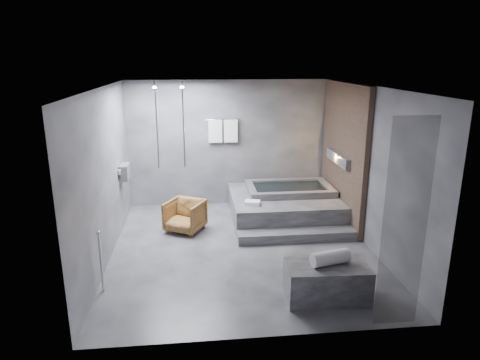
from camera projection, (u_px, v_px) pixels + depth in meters
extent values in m
plane|color=#313133|center=(242.00, 249.00, 7.56)|extent=(5.00, 5.00, 0.00)
cube|color=#515154|center=(242.00, 87.00, 6.79)|extent=(4.50, 5.00, 0.04)
cube|color=#3C3C41|center=(230.00, 144.00, 9.56)|extent=(4.50, 0.04, 2.80)
cube|color=#3C3C41|center=(267.00, 230.00, 4.79)|extent=(4.50, 0.04, 2.80)
cube|color=#3C3C41|center=(105.00, 176.00, 6.94)|extent=(0.04, 5.00, 2.80)
cube|color=#3C3C41|center=(371.00, 169.00, 7.41)|extent=(0.04, 5.00, 2.80)
cube|color=#896850|center=(343.00, 153.00, 8.59)|extent=(0.10, 2.40, 2.78)
cube|color=#FF9938|center=(339.00, 158.00, 8.61)|extent=(0.14, 1.20, 0.20)
cube|color=gray|center=(125.00, 172.00, 8.37)|extent=(0.16, 0.42, 0.30)
imported|color=beige|center=(125.00, 175.00, 8.29)|extent=(0.08, 0.08, 0.21)
imported|color=beige|center=(126.00, 174.00, 8.49)|extent=(0.07, 0.07, 0.15)
cylinder|color=silver|center=(183.00, 125.00, 8.89)|extent=(0.04, 0.04, 1.80)
cylinder|color=silver|center=(157.00, 126.00, 8.84)|extent=(0.04, 0.04, 1.80)
cylinder|color=silver|center=(223.00, 120.00, 9.34)|extent=(0.75, 0.02, 0.02)
cube|color=white|center=(215.00, 131.00, 9.37)|extent=(0.30, 0.06, 0.50)
cube|color=white|center=(231.00, 131.00, 9.41)|extent=(0.30, 0.06, 0.50)
cylinder|color=silver|center=(101.00, 263.00, 6.07)|extent=(0.04, 0.04, 0.90)
cube|color=black|center=(405.00, 226.00, 5.02)|extent=(0.55, 0.01, 2.60)
cube|color=#363639|center=(284.00, 206.00, 8.99)|extent=(2.20, 2.00, 0.50)
cube|color=#363639|center=(297.00, 235.00, 7.90)|extent=(2.20, 0.36, 0.18)
cube|color=#313134|center=(327.00, 281.00, 5.95)|extent=(1.16, 0.67, 0.51)
imported|color=#4B2E12|center=(185.00, 216.00, 8.27)|extent=(0.89, 0.90, 0.61)
cylinder|color=silver|center=(330.00, 258.00, 5.87)|extent=(0.58, 0.32, 0.20)
cube|color=white|center=(252.00, 203.00, 8.31)|extent=(0.33, 0.28, 0.08)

